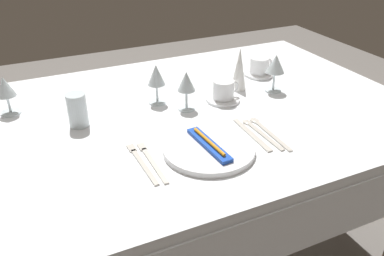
{
  "coord_description": "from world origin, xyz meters",
  "views": [
    {
      "loc": [
        -0.45,
        -1.17,
        1.39
      ],
      "look_at": [
        0.02,
        -0.16,
        0.76
      ],
      "focal_mm": 37.42,
      "sensor_mm": 36.0,
      "label": 1
    }
  ],
  "objects_px": {
    "napkin_folded": "(239,69)",
    "wine_glass_right": "(157,77)",
    "toothbrush_package": "(209,144)",
    "spoon_dessert": "(265,129)",
    "wine_glass_left": "(5,89)",
    "spoon_soup": "(258,130)",
    "wine_glass_centre": "(275,65)",
    "dinner_knife": "(252,135)",
    "fork_inner": "(141,162)",
    "coffee_cup_right": "(260,65)",
    "drink_tumbler": "(78,112)",
    "fork_outer": "(151,160)",
    "coffee_cup_left": "(224,90)",
    "dinner_plate": "(209,149)",
    "wine_glass_far": "(186,83)"
  },
  "relations": [
    {
      "from": "wine_glass_centre",
      "to": "napkin_folded",
      "type": "relative_size",
      "value": 0.88
    },
    {
      "from": "coffee_cup_left",
      "to": "wine_glass_far",
      "type": "distance_m",
      "value": 0.17
    },
    {
      "from": "fork_inner",
      "to": "spoon_soup",
      "type": "distance_m",
      "value": 0.41
    },
    {
      "from": "dinner_knife",
      "to": "wine_glass_centre",
      "type": "distance_m",
      "value": 0.39
    },
    {
      "from": "spoon_soup",
      "to": "wine_glass_centre",
      "type": "xyz_separation_m",
      "value": [
        0.23,
        0.25,
        0.1
      ]
    },
    {
      "from": "dinner_plate",
      "to": "coffee_cup_right",
      "type": "height_order",
      "value": "coffee_cup_right"
    },
    {
      "from": "fork_outer",
      "to": "drink_tumbler",
      "type": "distance_m",
      "value": 0.34
    },
    {
      "from": "fork_outer",
      "to": "dinner_knife",
      "type": "distance_m",
      "value": 0.34
    },
    {
      "from": "wine_glass_left",
      "to": "spoon_soup",
      "type": "bearing_deg",
      "value": -33.36
    },
    {
      "from": "wine_glass_left",
      "to": "coffee_cup_left",
      "type": "bearing_deg",
      "value": -17.11
    },
    {
      "from": "coffee_cup_left",
      "to": "wine_glass_centre",
      "type": "distance_m",
      "value": 0.23
    },
    {
      "from": "fork_inner",
      "to": "fork_outer",
      "type": "bearing_deg",
      "value": -10.7
    },
    {
      "from": "fork_inner",
      "to": "coffee_cup_right",
      "type": "xyz_separation_m",
      "value": [
        0.68,
        0.43,
        0.04
      ]
    },
    {
      "from": "drink_tumbler",
      "to": "coffee_cup_right",
      "type": "bearing_deg",
      "value": 9.21
    },
    {
      "from": "toothbrush_package",
      "to": "drink_tumbler",
      "type": "bearing_deg",
      "value": 134.28
    },
    {
      "from": "wine_glass_left",
      "to": "napkin_folded",
      "type": "distance_m",
      "value": 0.86
    },
    {
      "from": "toothbrush_package",
      "to": "drink_tumbler",
      "type": "relative_size",
      "value": 1.85
    },
    {
      "from": "dinner_plate",
      "to": "wine_glass_far",
      "type": "bearing_deg",
      "value": 78.93
    },
    {
      "from": "spoon_soup",
      "to": "napkin_folded",
      "type": "xyz_separation_m",
      "value": [
        0.12,
        0.32,
        0.08
      ]
    },
    {
      "from": "toothbrush_package",
      "to": "dinner_knife",
      "type": "relative_size",
      "value": 0.96
    },
    {
      "from": "drink_tumbler",
      "to": "toothbrush_package",
      "type": "bearing_deg",
      "value": -45.72
    },
    {
      "from": "spoon_dessert",
      "to": "wine_glass_left",
      "type": "relative_size",
      "value": 1.67
    },
    {
      "from": "fork_inner",
      "to": "coffee_cup_left",
      "type": "distance_m",
      "value": 0.49
    },
    {
      "from": "coffee_cup_right",
      "to": "dinner_plate",
      "type": "bearing_deg",
      "value": -136.26
    },
    {
      "from": "toothbrush_package",
      "to": "dinner_knife",
      "type": "bearing_deg",
      "value": 7.96
    },
    {
      "from": "coffee_cup_right",
      "to": "wine_glass_centre",
      "type": "xyz_separation_m",
      "value": [
        -0.04,
        -0.17,
        0.06
      ]
    },
    {
      "from": "toothbrush_package",
      "to": "coffee_cup_right",
      "type": "distance_m",
      "value": 0.66
    },
    {
      "from": "spoon_dessert",
      "to": "coffee_cup_left",
      "type": "relative_size",
      "value": 2.26
    },
    {
      "from": "spoon_soup",
      "to": "drink_tumbler",
      "type": "distance_m",
      "value": 0.6
    },
    {
      "from": "dinner_knife",
      "to": "drink_tumbler",
      "type": "bearing_deg",
      "value": 148.11
    },
    {
      "from": "toothbrush_package",
      "to": "spoon_dessert",
      "type": "bearing_deg",
      "value": 9.36
    },
    {
      "from": "napkin_folded",
      "to": "wine_glass_right",
      "type": "bearing_deg",
      "value": 177.85
    },
    {
      "from": "toothbrush_package",
      "to": "spoon_soup",
      "type": "bearing_deg",
      "value": 12.1
    },
    {
      "from": "fork_outer",
      "to": "wine_glass_centre",
      "type": "height_order",
      "value": "wine_glass_centre"
    },
    {
      "from": "toothbrush_package",
      "to": "wine_glass_centre",
      "type": "relative_size",
      "value": 1.41
    },
    {
      "from": "spoon_dessert",
      "to": "dinner_knife",
      "type": "bearing_deg",
      "value": -166.65
    },
    {
      "from": "fork_inner",
      "to": "coffee_cup_right",
      "type": "height_order",
      "value": "coffee_cup_right"
    },
    {
      "from": "spoon_dessert",
      "to": "wine_glass_centre",
      "type": "xyz_separation_m",
      "value": [
        0.21,
        0.25,
        0.1
      ]
    },
    {
      "from": "toothbrush_package",
      "to": "wine_glass_right",
      "type": "relative_size",
      "value": 1.41
    },
    {
      "from": "dinner_knife",
      "to": "coffee_cup_left",
      "type": "relative_size",
      "value": 2.16
    },
    {
      "from": "napkin_folded",
      "to": "spoon_soup",
      "type": "bearing_deg",
      "value": -110.04
    },
    {
      "from": "wine_glass_right",
      "to": "drink_tumbler",
      "type": "relative_size",
      "value": 1.32
    },
    {
      "from": "fork_inner",
      "to": "drink_tumbler",
      "type": "distance_m",
      "value": 0.32
    },
    {
      "from": "dinner_plate",
      "to": "toothbrush_package",
      "type": "bearing_deg",
      "value": 0.0
    },
    {
      "from": "spoon_soup",
      "to": "coffee_cup_left",
      "type": "xyz_separation_m",
      "value": [
        0.01,
        0.25,
        0.04
      ]
    },
    {
      "from": "spoon_soup",
      "to": "coffee_cup_left",
      "type": "distance_m",
      "value": 0.25
    },
    {
      "from": "dinner_knife",
      "to": "wine_glass_far",
      "type": "height_order",
      "value": "wine_glass_far"
    },
    {
      "from": "dinner_knife",
      "to": "drink_tumbler",
      "type": "distance_m",
      "value": 0.58
    },
    {
      "from": "fork_outer",
      "to": "wine_glass_right",
      "type": "height_order",
      "value": "wine_glass_right"
    },
    {
      "from": "fork_outer",
      "to": "fork_inner",
      "type": "height_order",
      "value": "same"
    }
  ]
}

